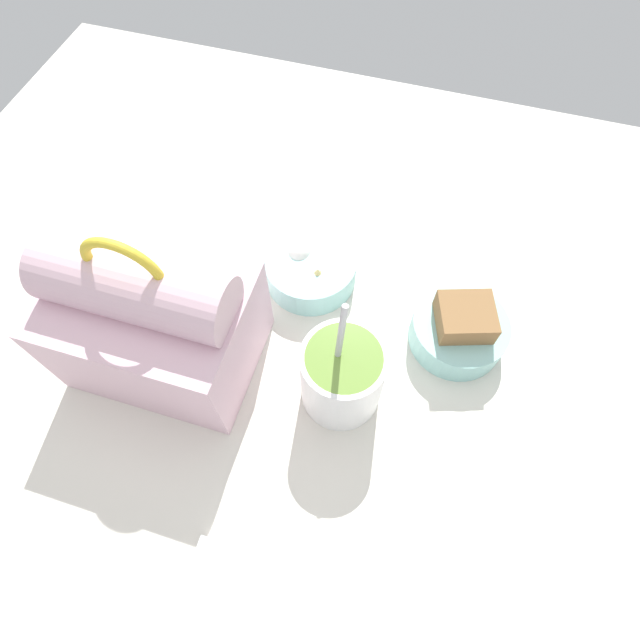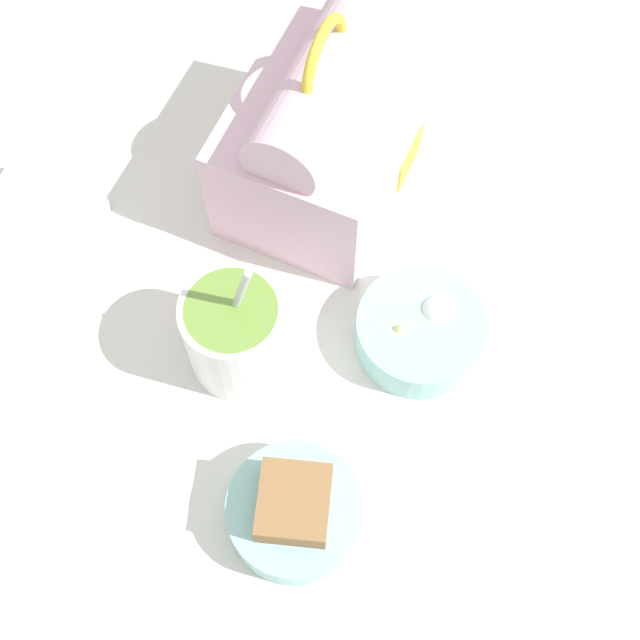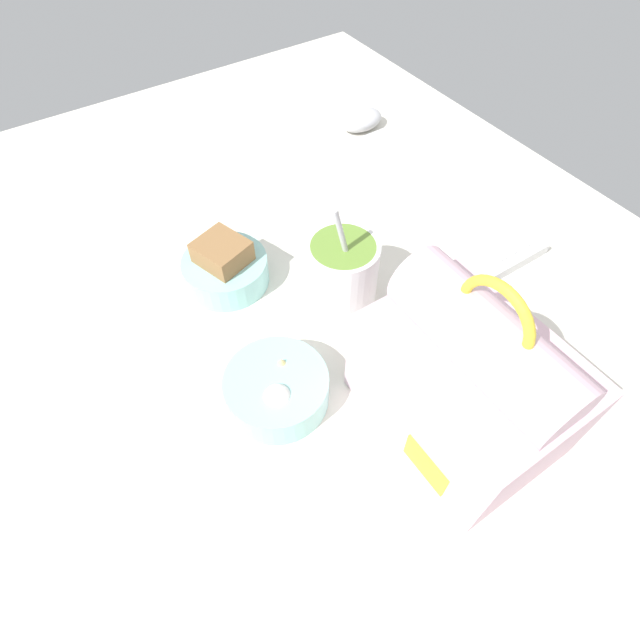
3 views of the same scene
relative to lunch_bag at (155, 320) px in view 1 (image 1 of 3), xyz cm
name	(u,v)px [view 1 (image 1 of 3)]	position (x,y,z in cm)	size (l,w,h in cm)	color
desk_surface	(355,363)	(-22.34, -5.57, -9.43)	(140.00, 110.00, 2.00)	silver
lunch_bag	(155,320)	(0.00, 0.00, 0.00)	(21.33, 16.05, 22.77)	beige
soup_cup	(342,376)	(-21.67, -0.74, -2.95)	(9.38, 9.38, 17.51)	white
bento_bowl_sandwich	(459,329)	(-33.73, -12.08, -5.71)	(11.88, 11.88, 7.30)	#93D1CC
bento_bowl_snacks	(311,269)	(-13.28, -15.76, -6.12)	(12.24, 12.24, 5.41)	#93D1CC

